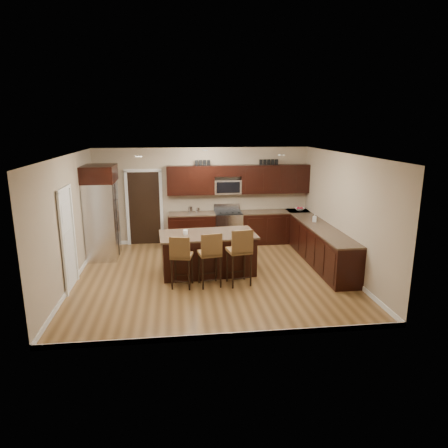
{
  "coord_description": "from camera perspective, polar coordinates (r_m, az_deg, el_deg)",
  "views": [
    {
      "loc": [
        -0.75,
        -8.41,
        3.31
      ],
      "look_at": [
        0.31,
        0.4,
        1.1
      ],
      "focal_mm": 32.0,
      "sensor_mm": 36.0,
      "label": 1
    }
  ],
  "objects": [
    {
      "name": "stool_right",
      "position": [
        8.31,
        2.32,
        -3.79
      ],
      "size": [
        0.54,
        0.54,
        1.23
      ],
      "rotation": [
        0.0,
        0.0,
        0.18
      ],
      "color": "brown",
      "rests_on": "floor"
    },
    {
      "name": "soap_bottle",
      "position": [
        10.33,
        12.81,
        0.86
      ],
      "size": [
        0.12,
        0.12,
        0.21
      ],
      "primitive_type": "imported",
      "rotation": [
        0.0,
        0.0,
        -0.41
      ],
      "color": "#B2B2B2",
      "rests_on": "base_cabinets"
    },
    {
      "name": "stool_mid",
      "position": [
        8.25,
        -1.98,
        -4.19
      ],
      "size": [
        0.5,
        0.5,
        1.17
      ],
      "rotation": [
        0.0,
        0.0,
        0.16
      ],
      "color": "brown",
      "rests_on": "floor"
    },
    {
      "name": "wall_left",
      "position": [
        8.92,
        -21.31,
        0.35
      ],
      "size": [
        0.0,
        5.5,
        5.5
      ],
      "primitive_type": "plane",
      "rotation": [
        1.57,
        0.0,
        1.57
      ],
      "color": "tan",
      "rests_on": "floor"
    },
    {
      "name": "fruit_bowl",
      "position": [
        11.65,
        10.75,
        2.1
      ],
      "size": [
        0.32,
        0.32,
        0.07
      ],
      "primitive_type": "imported",
      "rotation": [
        0.0,
        0.0,
        -0.12
      ],
      "color": "silver",
      "rests_on": "base_cabinets"
    },
    {
      "name": "island",
      "position": [
        9.15,
        -2.32,
        -4.34
      ],
      "size": [
        2.22,
        1.27,
        0.92
      ],
      "rotation": [
        0.0,
        0.0,
        0.07
      ],
      "color": "black",
      "rests_on": "floor"
    },
    {
      "name": "canister_short",
      "position": [
        11.12,
        -3.77,
        1.95
      ],
      "size": [
        0.11,
        0.11,
        0.15
      ],
      "primitive_type": "cylinder",
      "color": "silver",
      "rests_on": "base_cabinets"
    },
    {
      "name": "ceiling",
      "position": [
        8.47,
        -1.81,
        9.88
      ],
      "size": [
        6.0,
        6.0,
        0.0
      ],
      "primitive_type": "plane",
      "rotation": [
        3.14,
        0.0,
        0.0
      ],
      "color": "silver",
      "rests_on": "wall_back"
    },
    {
      "name": "floor_mat",
      "position": [
        10.59,
        2.47,
        -4.18
      ],
      "size": [
        0.93,
        0.71,
        0.01
      ],
      "primitive_type": "cube",
      "rotation": [
        0.0,
        0.0,
        -0.2
      ],
      "color": "brown",
      "rests_on": "floor"
    },
    {
      "name": "letter_decor",
      "position": [
        11.17,
        1.65,
        8.79
      ],
      "size": [
        2.2,
        0.03,
        0.15
      ],
      "primitive_type": null,
      "color": "black",
      "rests_on": "upper_cabinets"
    },
    {
      "name": "upper_cabinets",
      "position": [
        11.24,
        2.36,
        6.48
      ],
      "size": [
        4.0,
        0.33,
        0.8
      ],
      "color": "black",
      "rests_on": "wall_back"
    },
    {
      "name": "floor",
      "position": [
        9.07,
        -1.68,
        -7.4
      ],
      "size": [
        6.0,
        6.0,
        0.0
      ],
      "primitive_type": "plane",
      "color": "brown",
      "rests_on": "ground"
    },
    {
      "name": "stool_left",
      "position": [
        8.24,
        -6.15,
        -4.51
      ],
      "size": [
        0.5,
        0.5,
        1.13
      ],
      "rotation": [
        0.0,
        0.0,
        -0.21
      ],
      "color": "brown",
      "rests_on": "floor"
    },
    {
      "name": "canister_tall",
      "position": [
        11.11,
        -4.81,
        2.05
      ],
      "size": [
        0.12,
        0.12,
        0.2
      ],
      "primitive_type": "cylinder",
      "color": "silver",
      "rests_on": "base_cabinets"
    },
    {
      "name": "range",
      "position": [
        11.32,
        0.59,
        -0.52
      ],
      "size": [
        0.76,
        0.64,
        1.11
      ],
      "color": "silver",
      "rests_on": "floor"
    },
    {
      "name": "doorway",
      "position": [
        11.41,
        -11.28,
        2.21
      ],
      "size": [
        0.85,
        0.03,
        2.06
      ],
      "primitive_type": "cube",
      "color": "black",
      "rests_on": "floor"
    },
    {
      "name": "refrigerator",
      "position": [
        10.44,
        -17.06,
        1.73
      ],
      "size": [
        0.79,
        1.03,
        2.35
      ],
      "color": "silver",
      "rests_on": "floor"
    },
    {
      "name": "base_cabinets",
      "position": [
        10.6,
        7.87,
        -1.72
      ],
      "size": [
        4.02,
        3.96,
        0.92
      ],
      "color": "black",
      "rests_on": "floor"
    },
    {
      "name": "wall_right",
      "position": [
        9.42,
        16.76,
        1.4
      ],
      "size": [
        0.0,
        5.5,
        5.5
      ],
      "primitive_type": "plane",
      "rotation": [
        1.57,
        0.0,
        -1.57
      ],
      "color": "tan",
      "rests_on": "floor"
    },
    {
      "name": "microwave",
      "position": [
        11.24,
        0.5,
        5.36
      ],
      "size": [
        0.76,
        0.31,
        0.4
      ],
      "primitive_type": "cube",
      "color": "silver",
      "rests_on": "upper_cabinets"
    },
    {
      "name": "wall_back",
      "position": [
        11.36,
        -3.01,
        4.05
      ],
      "size": [
        6.0,
        0.0,
        6.0
      ],
      "primitive_type": "plane",
      "rotation": [
        1.57,
        0.0,
        0.0
      ],
      "color": "tan",
      "rests_on": "floor"
    },
    {
      "name": "island_jar",
      "position": [
        8.97,
        -5.54,
        -1.17
      ],
      "size": [
        0.1,
        0.1,
        0.1
      ],
      "primitive_type": "cylinder",
      "color": "white",
      "rests_on": "island"
    },
    {
      "name": "pantry_door",
      "position": [
        8.72,
        -21.46,
        -2.21
      ],
      "size": [
        0.03,
        0.8,
        2.04
      ],
      "primitive_type": "cube",
      "color": "white",
      "rests_on": "floor"
    }
  ]
}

